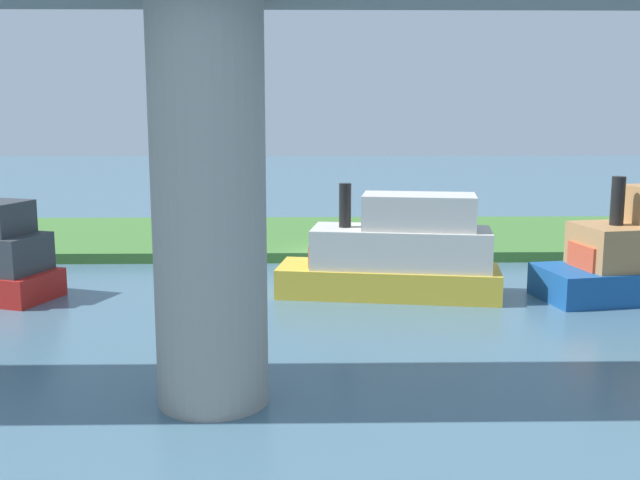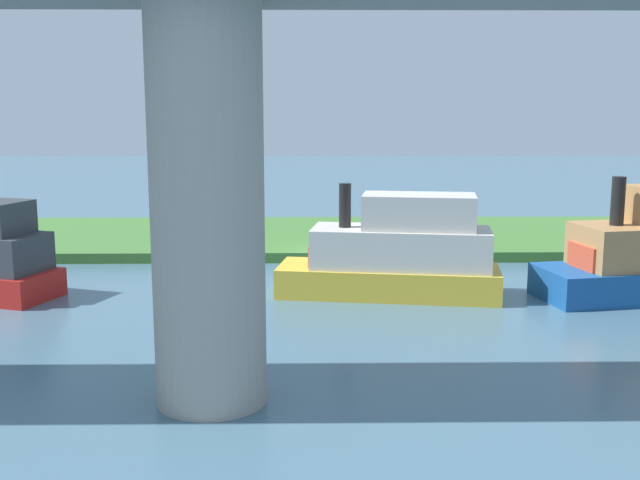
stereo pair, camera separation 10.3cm
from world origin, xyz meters
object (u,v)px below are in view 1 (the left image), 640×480
(person_on_bank, at_px, (387,228))
(mooring_post, at_px, (231,239))
(bridge_pylon, at_px, (209,209))
(riverboat_paddlewheel, at_px, (396,255))

(person_on_bank, xyz_separation_m, mooring_post, (7.91, 1.09, -0.35))
(bridge_pylon, distance_m, person_on_bank, 21.73)
(bridge_pylon, bearing_deg, person_on_bank, -107.79)
(person_on_bank, distance_m, riverboat_paddlewheel, 9.40)
(person_on_bank, height_order, mooring_post, person_on_bank)
(bridge_pylon, relative_size, riverboat_paddlewheel, 1.10)
(mooring_post, bearing_deg, riverboat_paddlewheel, 131.35)
(person_on_bank, relative_size, riverboat_paddlewheel, 0.15)
(bridge_pylon, bearing_deg, mooring_post, -85.93)
(person_on_bank, xyz_separation_m, riverboat_paddlewheel, (0.63, 9.37, 0.44))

